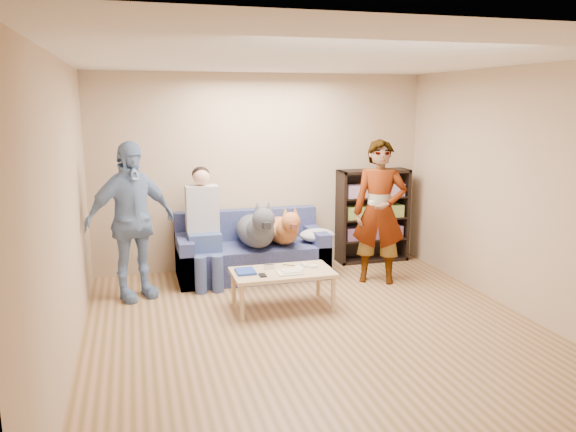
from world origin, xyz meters
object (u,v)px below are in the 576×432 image
object	(u,v)px
camera_silver	(269,266)
coffee_table	(282,275)
person_standing_left	(131,221)
bookshelf	(372,214)
sofa	(251,254)
notebook_blue	(245,271)
dog_gray	(257,229)
person_seated	(203,222)
dog_tan	(283,229)
person_standing_right	(379,212)

from	to	relation	value
camera_silver	coffee_table	bearing A→B (deg)	-45.00
person_standing_left	bookshelf	world-z (taller)	person_standing_left
person_standing_left	sofa	world-z (taller)	person_standing_left
notebook_blue	camera_silver	xyz separation A→B (m)	(0.28, 0.07, 0.01)
person_standing_left	sofa	bearing A→B (deg)	-6.58
sofa	coffee_table	world-z (taller)	sofa
person_standing_left	dog_gray	size ratio (longest dim) A/B	1.43
person_seated	coffee_table	world-z (taller)	person_seated
notebook_blue	bookshelf	distance (m)	2.57
dog_tan	coffee_table	size ratio (longest dim) A/B	1.05
dog_gray	camera_silver	bearing A→B (deg)	-93.92
camera_silver	notebook_blue	bearing A→B (deg)	-165.96
notebook_blue	dog_gray	bearing A→B (deg)	70.91
person_standing_right	person_standing_left	size ratio (longest dim) A/B	0.98
person_standing_right	person_seated	distance (m)	2.18
person_seated	dog_tan	distance (m)	1.03
dog_gray	person_standing_left	bearing A→B (deg)	-169.85
dog_gray	coffee_table	world-z (taller)	dog_gray
person_standing_right	person_seated	bearing A→B (deg)	-168.43
person_standing_right	notebook_blue	bearing A→B (deg)	-137.33
person_standing_right	person_standing_left	xyz separation A→B (m)	(-2.96, 0.20, 0.01)
sofa	dog_gray	world-z (taller)	dog_gray
notebook_blue	sofa	distance (m)	1.26
dog_tan	camera_silver	bearing A→B (deg)	-113.31
camera_silver	dog_tan	size ratio (longest dim) A/B	0.10
camera_silver	person_standing_left	bearing A→B (deg)	155.75
camera_silver	coffee_table	size ratio (longest dim) A/B	0.10
person_standing_left	dog_tan	size ratio (longest dim) A/B	1.57
dog_tan	notebook_blue	bearing A→B (deg)	-123.68
person_standing_right	sofa	size ratio (longest dim) A/B	0.94
camera_silver	dog_gray	distance (m)	0.95
dog_gray	dog_tan	xyz separation A→B (m)	(0.36, 0.07, -0.04)
notebook_blue	coffee_table	bearing A→B (deg)	-7.13
camera_silver	bookshelf	bearing A→B (deg)	36.79
bookshelf	sofa	bearing A→B (deg)	-172.60
person_standing_left	dog_gray	distance (m)	1.55
dog_gray	coffee_table	size ratio (longest dim) A/B	1.15
coffee_table	bookshelf	size ratio (longest dim) A/B	0.85
person_standing_right	sofa	world-z (taller)	person_standing_right
person_standing_left	camera_silver	xyz separation A→B (m)	(1.45, -0.65, -0.46)
person_seated	bookshelf	size ratio (longest dim) A/B	1.13
person_seated	dog_gray	distance (m)	0.67
notebook_blue	coffee_table	size ratio (longest dim) A/B	0.24
camera_silver	coffee_table	xyz separation A→B (m)	(0.12, -0.12, -0.07)
dog_gray	sofa	bearing A→B (deg)	97.97
notebook_blue	bookshelf	size ratio (longest dim) A/B	0.20
person_seated	dog_tan	xyz separation A→B (m)	(1.01, -0.02, -0.15)
person_standing_left	dog_gray	world-z (taller)	person_standing_left
person_seated	dog_gray	world-z (taller)	person_seated
person_seated	dog_tan	world-z (taller)	person_seated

